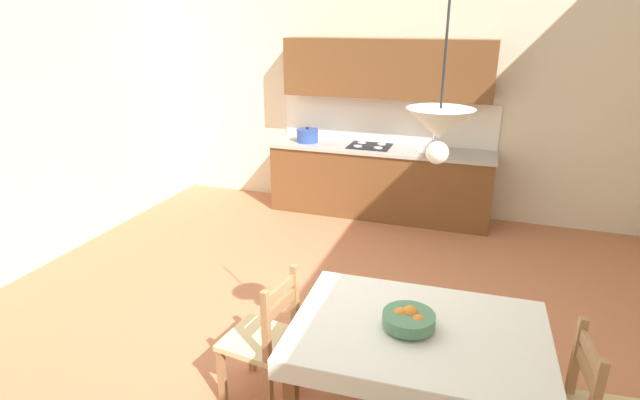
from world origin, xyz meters
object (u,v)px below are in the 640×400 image
Objects in this scene: fruit_bowl at (409,319)px; dining_table at (417,346)px; kitchen_cabinetry at (381,150)px; pendant_lamp at (439,126)px; dining_chair_tv_side at (264,340)px.

dining_table is at bearing 14.41° from fruit_bowl.
fruit_bowl is at bearing -165.59° from dining_table.
fruit_bowl is (0.97, -3.62, -0.04)m from kitchen_cabinetry.
dining_chair_tv_side is at bearing 172.71° from pendant_lamp.
kitchen_cabinetry is 3.02× the size of dining_chair_tv_side.
dining_chair_tv_side reaches higher than dining_table.
dining_table is (1.03, -3.60, -0.22)m from kitchen_cabinetry.
pendant_lamp is at bearing -7.29° from dining_chair_tv_side.
pendant_lamp reaches higher than dining_chair_tv_side.
kitchen_cabinetry is 1.89× the size of dining_table.
pendant_lamp reaches higher than kitchen_cabinetry.
pendant_lamp is (0.03, -0.12, 1.31)m from dining_table.
pendant_lamp is at bearing -74.06° from kitchen_cabinetry.
dining_table is 4.96× the size of fruit_bowl.
dining_chair_tv_side is at bearing 179.47° from dining_table.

